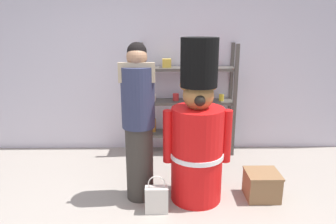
# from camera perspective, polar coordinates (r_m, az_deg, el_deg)

# --- Properties ---
(back_wall) EXTENTS (6.40, 0.12, 2.60)m
(back_wall) POSITION_cam_1_polar(r_m,az_deg,el_deg) (4.72, -2.16, 8.61)
(back_wall) COLOR silver
(back_wall) RESTS_ON ground_plane
(merchandise_shelf) EXTENTS (1.38, 0.35, 1.63)m
(merchandise_shelf) POSITION_cam_1_polar(r_m,az_deg,el_deg) (4.61, 3.52, 2.10)
(merchandise_shelf) COLOR #4C4742
(merchandise_shelf) RESTS_ON ground_plane
(teddy_bear_guard) EXTENTS (0.73, 0.58, 1.76)m
(teddy_bear_guard) POSITION_cam_1_polar(r_m,az_deg,el_deg) (3.35, 5.36, -4.39)
(teddy_bear_guard) COLOR red
(teddy_bear_guard) RESTS_ON ground_plane
(person_shopper) EXTENTS (0.37, 0.35, 1.72)m
(person_shopper) POSITION_cam_1_polar(r_m,az_deg,el_deg) (3.32, -5.39, -1.80)
(person_shopper) COLOR #38332D
(person_shopper) RESTS_ON ground_plane
(shopping_bag) EXTENTS (0.24, 0.11, 0.41)m
(shopping_bag) POSITION_cam_1_polar(r_m,az_deg,el_deg) (3.34, -2.07, -15.56)
(shopping_bag) COLOR silver
(shopping_bag) RESTS_ON ground_plane
(display_crate) EXTENTS (0.37, 0.35, 0.31)m
(display_crate) POSITION_cam_1_polar(r_m,az_deg,el_deg) (3.74, 16.73, -12.59)
(display_crate) COLOR olive
(display_crate) RESTS_ON ground_plane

